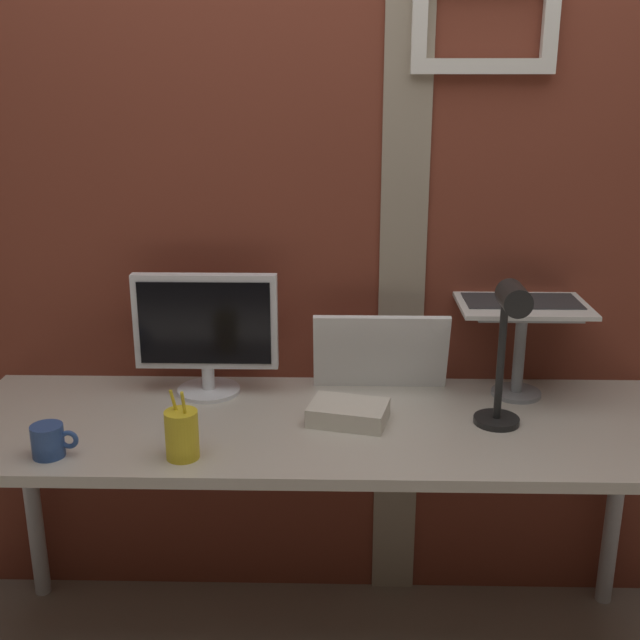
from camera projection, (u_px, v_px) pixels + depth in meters
brick_wall_back at (349, 177)px, 2.25m from camera, size 3.04×0.16×2.65m
desk at (319, 447)px, 2.11m from camera, size 1.93×0.62×0.73m
monitor at (206, 328)px, 2.21m from camera, size 0.40×0.18×0.35m
laptop_stand at (521, 337)px, 2.20m from camera, size 0.28×0.22×0.26m
laptop at (519, 283)px, 2.22m from camera, size 0.36×0.31×0.21m
whiteboard_panel at (381, 352)px, 2.26m from camera, size 0.39×0.08×0.24m
desk_lamp at (507, 340)px, 1.95m from camera, size 0.12×0.20×0.40m
pen_cup at (182, 434)px, 1.87m from camera, size 0.08×0.08×0.18m
coffee_mug at (49, 441)px, 1.88m from camera, size 0.11×0.08×0.08m
paper_clutter_stack at (350, 413)px, 2.07m from camera, size 0.23×0.18×0.05m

